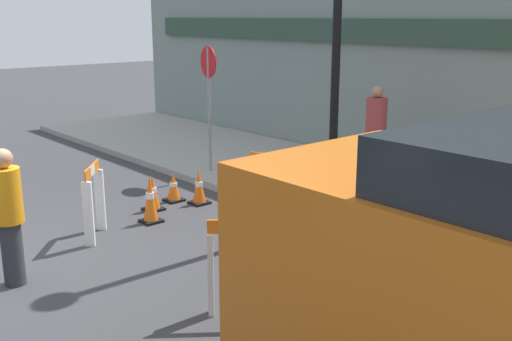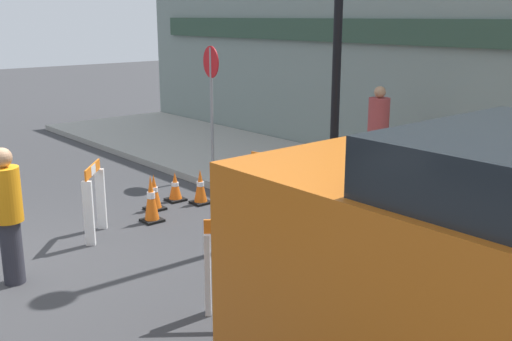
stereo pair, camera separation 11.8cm
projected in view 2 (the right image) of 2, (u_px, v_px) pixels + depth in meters
name	position (u px, v px, depth m)	size (l,w,h in m)	color
sidewalk_slab	(327.00, 181.00, 11.33)	(18.00, 3.74, 0.14)	#9E9B93
storefront_facade	(398.00, 34.00, 11.88)	(18.00, 0.22, 5.50)	gray
stop_sign	(211.00, 89.00, 11.46)	(0.60, 0.11, 2.42)	gray
barricade_0	(277.00, 184.00, 9.34)	(0.94, 0.42, 1.03)	white
barricade_1	(95.00, 199.00, 8.55)	(0.64, 0.58, 1.08)	white
barricade_2	(244.00, 264.00, 6.31)	(0.62, 0.73, 1.07)	white
traffic_cone_0	(324.00, 218.00, 8.75)	(0.30, 0.30, 0.51)	black
traffic_cone_1	(175.00, 187.00, 10.31)	(0.30, 0.30, 0.51)	black
traffic_cone_2	(151.00, 199.00, 9.23)	(0.30, 0.30, 0.75)	black
traffic_cone_3	(154.00, 193.00, 9.82)	(0.30, 0.30, 0.60)	black
traffic_cone_4	(200.00, 187.00, 10.14)	(0.30, 0.30, 0.60)	black
person_worker	(8.00, 212.00, 6.97)	(0.42, 0.42, 1.66)	#33333D
person_pedestrian	(378.00, 132.00, 10.82)	(0.40, 0.40, 1.76)	#33333D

